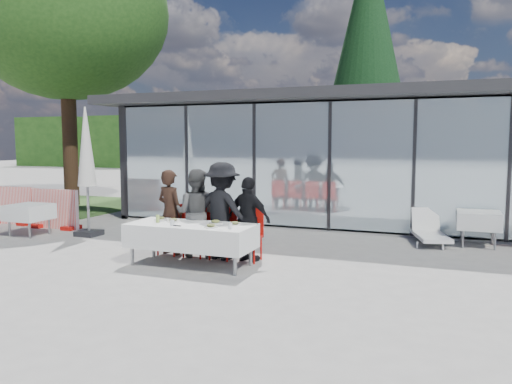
# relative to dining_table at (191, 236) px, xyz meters

# --- Properties ---
(ground) EXTENTS (90.00, 90.00, 0.00)m
(ground) POSITION_rel_dining_table_xyz_m (0.53, 0.09, -0.54)
(ground) COLOR gray
(ground) RESTS_ON ground
(pavilion) EXTENTS (14.80, 8.80, 3.44)m
(pavilion) POSITION_rel_dining_table_xyz_m (2.54, 8.25, 1.61)
(pavilion) COLOR gray
(pavilion) RESTS_ON ground
(treeline) EXTENTS (62.50, 2.00, 4.40)m
(treeline) POSITION_rel_dining_table_xyz_m (-1.47, 28.09, 1.66)
(treeline) COLOR #1A3D13
(treeline) RESTS_ON ground
(dining_table) EXTENTS (2.26, 0.96, 0.75)m
(dining_table) POSITION_rel_dining_table_xyz_m (0.00, 0.00, 0.00)
(dining_table) COLOR white
(dining_table) RESTS_ON ground
(diner_a) EXTENTS (0.75, 0.75, 1.66)m
(diner_a) POSITION_rel_dining_table_xyz_m (-0.81, 0.66, 0.29)
(diner_a) COLOR black
(diner_a) RESTS_ON ground
(diner_chair_a) EXTENTS (0.44, 0.44, 0.97)m
(diner_chair_a) POSITION_rel_dining_table_xyz_m (-0.81, 0.75, -0.00)
(diner_chair_a) COLOR #B6110C
(diner_chair_a) RESTS_ON ground
(diner_b) EXTENTS (0.93, 0.93, 1.69)m
(diner_b) POSITION_rel_dining_table_xyz_m (-0.25, 0.66, 0.30)
(diner_b) COLOR #515151
(diner_b) RESTS_ON ground
(diner_chair_b) EXTENTS (0.44, 0.44, 0.97)m
(diner_chair_b) POSITION_rel_dining_table_xyz_m (-0.25, 0.75, -0.00)
(diner_chair_b) COLOR #B6110C
(diner_chair_b) RESTS_ON ground
(diner_c) EXTENTS (1.39, 1.39, 1.82)m
(diner_c) POSITION_rel_dining_table_xyz_m (0.31, 0.66, 0.37)
(diner_c) COLOR black
(diner_c) RESTS_ON ground
(diner_chair_c) EXTENTS (0.44, 0.44, 0.97)m
(diner_chair_c) POSITION_rel_dining_table_xyz_m (0.31, 0.75, -0.00)
(diner_chair_c) COLOR #B6110C
(diner_chair_c) RESTS_ON ground
(diner_d) EXTENTS (1.10, 1.10, 1.56)m
(diner_d) POSITION_rel_dining_table_xyz_m (0.84, 0.66, 0.24)
(diner_d) COLOR black
(diner_d) RESTS_ON ground
(diner_chair_d) EXTENTS (0.44, 0.44, 0.97)m
(diner_chair_d) POSITION_rel_dining_table_xyz_m (0.84, 0.75, -0.00)
(diner_chair_d) COLOR #B6110C
(diner_chair_d) RESTS_ON ground
(plate_a) EXTENTS (0.24, 0.24, 0.07)m
(plate_a) POSITION_rel_dining_table_xyz_m (-0.75, 0.21, 0.24)
(plate_a) COLOR white
(plate_a) RESTS_ON dining_table
(plate_b) EXTENTS (0.24, 0.24, 0.07)m
(plate_b) POSITION_rel_dining_table_xyz_m (-0.41, 0.09, 0.24)
(plate_b) COLOR white
(plate_b) RESTS_ON dining_table
(plate_c) EXTENTS (0.24, 0.24, 0.07)m
(plate_c) POSITION_rel_dining_table_xyz_m (0.39, 0.20, 0.24)
(plate_c) COLOR white
(plate_c) RESTS_ON dining_table
(plate_d) EXTENTS (0.24, 0.24, 0.07)m
(plate_d) POSITION_rel_dining_table_xyz_m (0.78, 0.16, 0.24)
(plate_d) COLOR white
(plate_d) RESTS_ON dining_table
(plate_extra) EXTENTS (0.24, 0.24, 0.07)m
(plate_extra) POSITION_rel_dining_table_xyz_m (0.50, -0.22, 0.24)
(plate_extra) COLOR white
(plate_extra) RESTS_ON dining_table
(juice_bottle) EXTENTS (0.06, 0.06, 0.14)m
(juice_bottle) POSITION_rel_dining_table_xyz_m (-0.63, -0.08, 0.28)
(juice_bottle) COLOR #90B24A
(juice_bottle) RESTS_ON dining_table
(drinking_glasses) EXTENTS (1.14, 0.14, 0.10)m
(drinking_glasses) POSITION_rel_dining_table_xyz_m (0.32, -0.24, 0.26)
(drinking_glasses) COLOR silver
(drinking_glasses) RESTS_ON dining_table
(folded_eyeglasses) EXTENTS (0.14, 0.03, 0.01)m
(folded_eyeglasses) POSITION_rel_dining_table_xyz_m (-0.11, -0.29, 0.22)
(folded_eyeglasses) COLOR black
(folded_eyeglasses) RESTS_ON dining_table
(spare_table_left) EXTENTS (0.86, 0.86, 0.74)m
(spare_table_left) POSITION_rel_dining_table_xyz_m (-4.91, 1.16, 0.02)
(spare_table_left) COLOR white
(spare_table_left) RESTS_ON ground
(spare_table_right) EXTENTS (0.86, 0.86, 0.74)m
(spare_table_right) POSITION_rel_dining_table_xyz_m (4.86, 3.62, 0.02)
(spare_table_right) COLOR white
(spare_table_right) RESTS_ON ground
(market_umbrella) EXTENTS (0.50, 0.50, 3.00)m
(market_umbrella) POSITION_rel_dining_table_xyz_m (-3.61, 1.66, 1.38)
(market_umbrella) COLOR black
(market_umbrella) RESTS_ON ground
(lounger) EXTENTS (0.93, 1.44, 0.72)m
(lounger) POSITION_rel_dining_table_xyz_m (3.89, 3.65, -0.28)
(lounger) COLOR white
(lounger) RESTS_ON ground
(deciduous_tree) EXTENTS (7.04, 6.40, 9.38)m
(deciduous_tree) POSITION_rel_dining_table_xyz_m (-7.97, 6.09, 5.94)
(deciduous_tree) COLOR #382316
(deciduous_tree) RESTS_ON ground
(conifer_tree) EXTENTS (4.00, 4.00, 10.50)m
(conifer_tree) POSITION_rel_dining_table_xyz_m (1.03, 13.09, 5.45)
(conifer_tree) COLOR #382316
(conifer_tree) RESTS_ON ground
(grass_patch) EXTENTS (5.00, 5.00, 0.02)m
(grass_patch) POSITION_rel_dining_table_xyz_m (-7.97, 6.09, -0.53)
(grass_patch) COLOR #385926
(grass_patch) RESTS_ON ground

